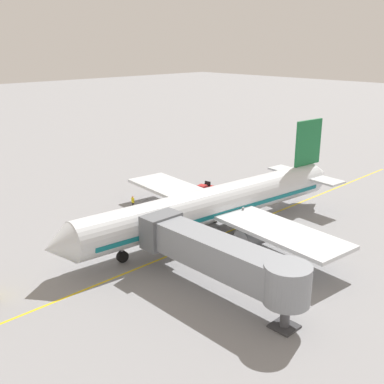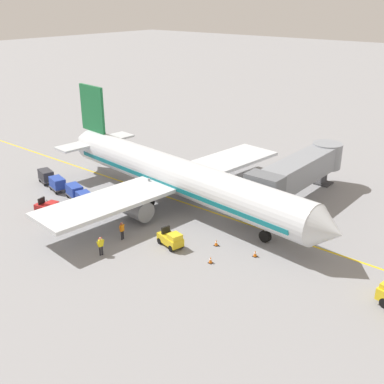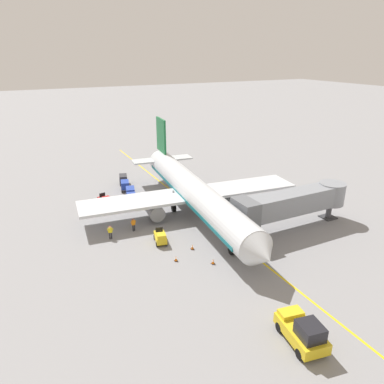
{
  "view_description": "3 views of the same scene",
  "coord_description": "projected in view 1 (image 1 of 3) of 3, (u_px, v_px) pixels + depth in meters",
  "views": [
    {
      "loc": [
        -30.6,
        32.23,
        19.5
      ],
      "look_at": [
        3.61,
        -0.77,
        4.1
      ],
      "focal_mm": 43.43,
      "sensor_mm": 36.0,
      "label": 1
    },
    {
      "loc": [
        35.09,
        28.67,
        20.35
      ],
      "look_at": [
        1.72,
        1.08,
        2.44
      ],
      "focal_mm": 44.46,
      "sensor_mm": 36.0,
      "label": 2
    },
    {
      "loc": [
        21.49,
        38.78,
        20.67
      ],
      "look_at": [
        1.41,
        -1.06,
        3.48
      ],
      "focal_mm": 34.07,
      "sensor_mm": 36.0,
      "label": 3
    }
  ],
  "objects": [
    {
      "name": "parked_airliner",
      "position": [
        216.0,
        204.0,
        48.95
      ],
      "size": [
        30.37,
        37.35,
        10.63
      ],
      "color": "silver",
      "rests_on": "ground"
    },
    {
      "name": "baggage_cart_front",
      "position": [
        216.0,
        196.0,
        58.68
      ],
      "size": [
        1.82,
        2.98,
        1.58
      ],
      "color": "#4C4C51",
      "rests_on": "ground"
    },
    {
      "name": "safety_cone_nose_left",
      "position": [
        127.0,
        240.0,
        47.3
      ],
      "size": [
        0.36,
        0.36,
        0.59
      ],
      "color": "black",
      "rests_on": "ground"
    },
    {
      "name": "baggage_cart_third_in_train",
      "position": [
        250.0,
        188.0,
        62.01
      ],
      "size": [
        1.82,
        2.98,
        1.58
      ],
      "color": "#4C4C51",
      "rests_on": "ground"
    },
    {
      "name": "jet_bridge",
      "position": [
        219.0,
        255.0,
        36.63
      ],
      "size": [
        16.16,
        3.5,
        4.98
      ],
      "color": "gray",
      "rests_on": "ground"
    },
    {
      "name": "ground_crew_wing_walker",
      "position": [
        133.0,
        202.0,
        56.55
      ],
      "size": [
        0.72,
        0.33,
        1.69
      ],
      "color": "#232328",
      "rests_on": "ground"
    },
    {
      "name": "ground_plane",
      "position": [
        211.0,
        239.0,
        48.25
      ],
      "size": [
        400.0,
        400.0,
        0.0
      ],
      "primitive_type": "plane",
      "color": "gray"
    },
    {
      "name": "baggage_cart_tail_end",
      "position": [
        269.0,
        184.0,
        63.63
      ],
      "size": [
        1.82,
        2.98,
        1.58
      ],
      "color": "#4C4C51",
      "rests_on": "ground"
    },
    {
      "name": "baggage_tug_trailing",
      "position": [
        134.0,
        221.0,
        50.94
      ],
      "size": [
        1.76,
        2.7,
        1.62
      ],
      "color": "gold",
      "rests_on": "ground"
    },
    {
      "name": "baggage_tug_lead",
      "position": [
        205.0,
        189.0,
        62.15
      ],
      "size": [
        1.74,
        2.7,
        1.62
      ],
      "color": "#B21E1E",
      "rests_on": "ground"
    },
    {
      "name": "baggage_cart_second_in_train",
      "position": [
        233.0,
        193.0,
        59.97
      ],
      "size": [
        1.82,
        2.98,
        1.58
      ],
      "color": "#4C4C51",
      "rests_on": "ground"
    },
    {
      "name": "gate_lead_in_line",
      "position": [
        211.0,
        239.0,
        48.25
      ],
      "size": [
        0.24,
        80.0,
        0.01
      ],
      "primitive_type": "cube",
      "color": "gold",
      "rests_on": "ground"
    },
    {
      "name": "safety_cone_wing_tip",
      "position": [
        99.0,
        252.0,
        44.49
      ],
      "size": [
        0.36,
        0.36,
        0.59
      ],
      "color": "black",
      "rests_on": "ground"
    },
    {
      "name": "safety_cone_nose_right",
      "position": [
        100.0,
        236.0,
        48.19
      ],
      "size": [
        0.36,
        0.36,
        0.59
      ],
      "color": "black",
      "rests_on": "ground"
    },
    {
      "name": "ground_crew_loader",
      "position": [
        153.0,
        206.0,
        54.92
      ],
      "size": [
        0.73,
        0.29,
        1.69
      ],
      "color": "#232328",
      "rests_on": "ground"
    }
  ]
}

